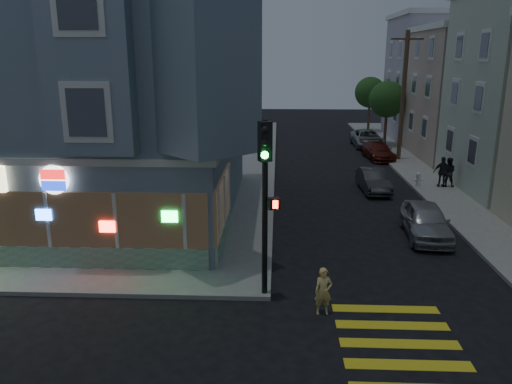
# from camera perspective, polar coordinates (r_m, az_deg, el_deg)

# --- Properties ---
(ground) EXTENTS (120.00, 120.00, 0.00)m
(ground) POSITION_cam_1_polar(r_m,az_deg,el_deg) (14.67, -10.72, -15.58)
(ground) COLOR black
(ground) RESTS_ON ground
(sidewalk_nw) EXTENTS (33.00, 42.00, 0.15)m
(sidewalk_nw) POSITION_cam_1_polar(r_m,az_deg,el_deg) (39.65, -22.44, 3.45)
(sidewalk_nw) COLOR gray
(sidewalk_nw) RESTS_ON ground
(corner_building) EXTENTS (14.60, 14.60, 11.40)m
(corner_building) POSITION_cam_1_polar(r_m,az_deg,el_deg) (25.00, -19.36, 10.72)
(corner_building) COLOR slate
(corner_building) RESTS_ON sidewalk_nw
(row_house_c) EXTENTS (12.00, 8.60, 9.00)m
(row_house_c) POSITION_cam_1_polar(r_m,az_deg,el_deg) (40.74, 26.56, 9.81)
(row_house_c) COLOR tan
(row_house_c) RESTS_ON sidewalk_ne
(row_house_d) EXTENTS (12.00, 8.60, 10.50)m
(row_house_d) POSITION_cam_1_polar(r_m,az_deg,el_deg) (49.06, 22.46, 11.82)
(row_house_d) COLOR #A9A1B2
(row_house_d) RESTS_ON sidewalk_ne
(utility_pole) EXTENTS (2.20, 0.30, 9.00)m
(utility_pole) POSITION_cam_1_polar(r_m,az_deg,el_deg) (37.37, 16.47, 10.65)
(utility_pole) COLOR #4C3826
(utility_pole) RESTS_ON sidewalk_ne
(street_tree_near) EXTENTS (3.00, 3.00, 5.30)m
(street_tree_near) POSITION_cam_1_polar(r_m,az_deg,el_deg) (43.31, 14.78, 10.19)
(street_tree_near) COLOR #4C3826
(street_tree_near) RESTS_ON sidewalk_ne
(street_tree_far) EXTENTS (3.00, 3.00, 5.30)m
(street_tree_far) POSITION_cam_1_polar(r_m,az_deg,el_deg) (51.14, 12.92, 11.03)
(street_tree_far) COLOR #4C3826
(street_tree_far) RESTS_ON sidewalk_ne
(running_child) EXTENTS (0.57, 0.41, 1.45)m
(running_child) POSITION_cam_1_polar(r_m,az_deg,el_deg) (15.18, 7.71, -11.18)
(running_child) COLOR #EBD378
(running_child) RESTS_ON ground
(pedestrian_a) EXTENTS (0.98, 0.87, 1.68)m
(pedestrian_a) POSITION_cam_1_polar(r_m,az_deg,el_deg) (30.74, 21.12, 2.15)
(pedestrian_a) COLOR black
(pedestrian_a) RESTS_ON sidewalk_ne
(pedestrian_b) EXTENTS (1.04, 0.47, 1.75)m
(pedestrian_b) POSITION_cam_1_polar(r_m,az_deg,el_deg) (30.49, 20.55, 2.17)
(pedestrian_b) COLOR black
(pedestrian_b) RESTS_ON sidewalk_ne
(parked_car_a) EXTENTS (2.03, 4.37, 1.45)m
(parked_car_a) POSITION_cam_1_polar(r_m,az_deg,el_deg) (22.28, 18.83, -3.13)
(parked_car_a) COLOR #9B9DA3
(parked_car_a) RESTS_ON ground
(parked_car_b) EXTENTS (1.50, 3.90, 1.27)m
(parked_car_b) POSITION_cam_1_polar(r_m,az_deg,el_deg) (28.97, 13.25, 1.30)
(parked_car_b) COLOR #313336
(parked_car_b) RESTS_ON ground
(parked_car_c) EXTENTS (2.13, 4.40, 1.24)m
(parked_car_c) POSITION_cam_1_polar(r_m,az_deg,el_deg) (38.18, 13.79, 4.58)
(parked_car_c) COLOR #5B1E14
(parked_car_c) RESTS_ON ground
(parked_car_d) EXTENTS (2.39, 5.05, 1.39)m
(parked_car_d) POSITION_cam_1_polar(r_m,az_deg,el_deg) (43.22, 12.59, 5.98)
(parked_car_d) COLOR gray
(parked_car_d) RESTS_ON ground
(traffic_signal) EXTENTS (0.70, 0.62, 5.53)m
(traffic_signal) POSITION_cam_1_polar(r_m,az_deg,el_deg) (14.82, 1.11, 1.36)
(traffic_signal) COLOR black
(traffic_signal) RESTS_ON sidewalk_nw
(fire_hydrant) EXTENTS (0.48, 0.28, 0.83)m
(fire_hydrant) POSITION_cam_1_polar(r_m,az_deg,el_deg) (30.23, 18.05, 1.43)
(fire_hydrant) COLOR white
(fire_hydrant) RESTS_ON sidewalk_ne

